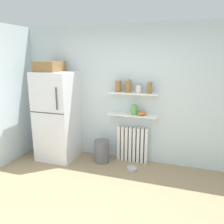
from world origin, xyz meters
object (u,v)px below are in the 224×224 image
object	(u,v)px
storage_jar_2	(139,89)
trash_bin	(102,151)
storage_jar_0	(118,86)
shelf_bowl	(142,113)
radiator	(133,144)
storage_jar_3	(149,87)
storage_jar_1	(128,86)
pet_food_bowl	(132,169)
vase	(134,110)
refrigerator	(57,114)

from	to	relation	value
storage_jar_2	trash_bin	distance (m)	1.41
storage_jar_0	shelf_bowl	size ratio (longest dim) A/B	1.41
trash_bin	radiator	bearing A→B (deg)	21.13
storage_jar_3	shelf_bowl	bearing A→B (deg)	180.00
storage_jar_0	storage_jar_1	distance (m)	0.19
storage_jar_2	pet_food_bowl	distance (m)	1.47
radiator	shelf_bowl	world-z (taller)	shelf_bowl
vase	pet_food_bowl	bearing A→B (deg)	-79.50
radiator	storage_jar_0	xyz separation A→B (m)	(-0.29, -0.03, 1.14)
storage_jar_2	storage_jar_1	bearing A→B (deg)	-180.00
storage_jar_3	storage_jar_0	bearing A→B (deg)	180.00
vase	pet_food_bowl	world-z (taller)	vase
storage_jar_2	storage_jar_3	distance (m)	0.20
storage_jar_0	trash_bin	world-z (taller)	storage_jar_0
refrigerator	vase	xyz separation A→B (m)	(1.50, 0.25, 0.14)
storage_jar_0	shelf_bowl	world-z (taller)	storage_jar_0
storage_jar_2	radiator	bearing A→B (deg)	162.86
storage_jar_1	refrigerator	bearing A→B (deg)	-169.87
pet_food_bowl	trash_bin	bearing A→B (deg)	166.13
storage_jar_2	shelf_bowl	distance (m)	0.47
trash_bin	pet_food_bowl	xyz separation A→B (m)	(0.65, -0.16, -0.19)
refrigerator	pet_food_bowl	distance (m)	1.80
shelf_bowl	pet_food_bowl	distance (m)	1.03
storage_jar_0	trash_bin	distance (m)	1.31
storage_jar_0	trash_bin	xyz separation A→B (m)	(-0.27, -0.19, -1.26)
refrigerator	storage_jar_0	world-z (taller)	refrigerator
storage_jar_1	storage_jar_3	distance (m)	0.39
storage_jar_3	pet_food_bowl	distance (m)	1.51
radiator	storage_jar_1	distance (m)	1.15
storage_jar_0	storage_jar_1	world-z (taller)	storage_jar_1
refrigerator	storage_jar_2	world-z (taller)	refrigerator
refrigerator	storage_jar_2	size ratio (longest dim) A/B	11.99
radiator	trash_bin	xyz separation A→B (m)	(-0.57, -0.22, -0.13)
vase	refrigerator	bearing A→B (deg)	-170.66
trash_bin	refrigerator	bearing A→B (deg)	-176.34
storage_jar_2	pet_food_bowl	xyz separation A→B (m)	(-0.01, -0.35, -1.43)
pet_food_bowl	shelf_bowl	bearing A→B (deg)	76.03
storage_jar_3	vase	bearing A→B (deg)	180.00
radiator	storage_jar_0	size ratio (longest dim) A/B	3.13
radiator	storage_jar_3	world-z (taller)	storage_jar_3
storage_jar_1	pet_food_bowl	xyz separation A→B (m)	(0.18, -0.35, -1.47)
pet_food_bowl	storage_jar_3	bearing A→B (deg)	59.58
refrigerator	radiator	distance (m)	1.61
storage_jar_1	vase	distance (m)	0.45
trash_bin	shelf_bowl	bearing A→B (deg)	14.31
storage_jar_1	storage_jar_2	world-z (taller)	storage_jar_1
storage_jar_2	trash_bin	xyz separation A→B (m)	(-0.66, -0.19, -1.23)
trash_bin	storage_jar_0	bearing A→B (deg)	34.58
refrigerator	storage_jar_3	bearing A→B (deg)	7.94
storage_jar_2	storage_jar_3	xyz separation A→B (m)	(0.19, -0.00, 0.03)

